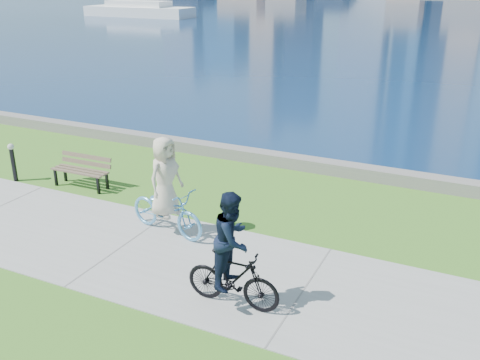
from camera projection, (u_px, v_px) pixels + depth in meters
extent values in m
plane|color=#35691B|center=(123.00, 247.00, 11.28)|extent=(320.00, 320.00, 0.00)
cube|color=gray|center=(123.00, 246.00, 11.28)|extent=(80.00, 3.50, 0.02)
cube|color=slate|center=(247.00, 155.00, 16.43)|extent=(90.00, 0.50, 0.35)
cube|color=#0B2448|center=(452.00, 15.00, 71.81)|extent=(320.00, 131.00, 0.01)
cube|color=white|center=(139.00, 12.00, 69.41)|extent=(14.74, 4.21, 1.26)
cube|color=white|center=(138.00, 4.00, 69.05)|extent=(8.42, 3.16, 0.74)
cube|color=black|center=(56.00, 178.00, 14.44)|extent=(0.06, 0.06, 0.46)
cube|color=black|center=(98.00, 186.00, 13.89)|extent=(0.06, 0.06, 0.46)
cube|color=black|center=(65.00, 173.00, 14.75)|extent=(0.06, 0.06, 0.46)
cube|color=black|center=(107.00, 181.00, 14.20)|extent=(0.06, 0.06, 0.46)
cube|color=brown|center=(76.00, 173.00, 14.07)|extent=(1.63, 0.13, 0.04)
cube|color=brown|center=(80.00, 171.00, 14.21)|extent=(1.63, 0.13, 0.04)
cube|color=brown|center=(84.00, 169.00, 14.35)|extent=(1.63, 0.13, 0.04)
cube|color=brown|center=(86.00, 163.00, 14.40)|extent=(1.63, 0.09, 0.12)
cube|color=brown|center=(86.00, 156.00, 14.37)|extent=(1.63, 0.09, 0.12)
cylinder|color=black|center=(14.00, 165.00, 14.67)|extent=(0.12, 0.12, 0.96)
sphere|color=beige|center=(11.00, 147.00, 14.48)|extent=(0.17, 0.17, 0.17)
imported|color=#5CA8DF|center=(167.00, 210.00, 11.68)|extent=(1.08, 2.12, 1.06)
imported|color=silver|center=(165.00, 177.00, 11.39)|extent=(0.72, 0.96, 1.77)
imported|color=black|center=(233.00, 279.00, 9.09)|extent=(0.54, 1.72, 1.03)
imported|color=black|center=(232.00, 239.00, 8.82)|extent=(0.65, 0.82, 1.68)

